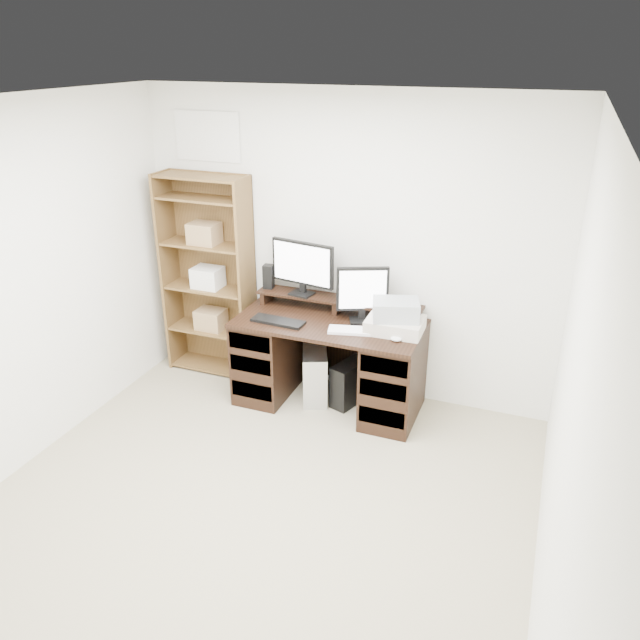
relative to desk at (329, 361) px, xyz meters
The scene contains 14 objects.
room 1.85m from the desk, 90.24° to the right, with size 3.54×4.04×2.54m.
desk is the anchor object (origin of this frame).
riser_shelf 0.50m from the desk, 90.00° to the left, with size 1.40×0.22×0.12m.
monitor_wide 0.82m from the desk, 147.85° to the left, with size 0.56×0.17×0.45m.
monitor_small 0.66m from the desk, 24.64° to the left, with size 0.39×0.23×0.45m.
speaker 0.89m from the desk, 160.82° to the left, with size 0.08×0.08×0.21m, color black.
keyboard_black 0.55m from the desk, 155.41° to the right, with size 0.43×0.14×0.02m, color black.
keyboard_white 0.48m from the desk, 21.83° to the right, with size 0.47×0.14×0.02m, color white.
mouse 0.72m from the desk, 15.33° to the right, with size 0.09×0.06×0.03m, color silver.
printer 0.68m from the desk, ahead, with size 0.43×0.32×0.11m, color beige.
basket 0.76m from the desk, ahead, with size 0.34×0.25×0.15m, color #989FA3.
tower_silver 0.23m from the desk, 162.68° to the left, with size 0.20×0.45×0.45m, color silver.
tower_black 0.27m from the desk, 23.26° to the left, with size 0.27×0.40×0.37m.
bookshelf 1.34m from the desk, behind, with size 0.80×0.30×1.80m.
Camera 1 is at (1.57, -2.62, 2.78)m, focal length 35.00 mm.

